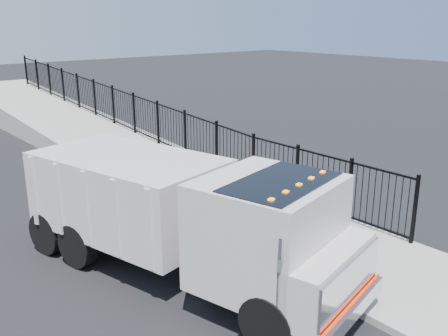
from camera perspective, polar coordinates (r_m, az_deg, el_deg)
ground at (r=12.45m, az=3.87°, el=-10.49°), size 120.00×120.00×0.00m
sidewalk at (r=12.64m, az=16.76°, el=-10.47°), size 3.55×12.00×0.12m
curb at (r=11.24m, az=11.11°, el=-13.56°), size 0.30×12.00×0.16m
ramp at (r=26.51m, az=-17.08°, el=3.63°), size 3.95×24.06×3.19m
iron_fence at (r=23.41m, az=-10.16°, el=4.69°), size 0.10×28.00×1.80m
truck at (r=11.04m, az=-4.25°, el=-5.16°), size 4.47×8.57×2.81m
worker at (r=11.74m, az=8.54°, el=-7.16°), size 0.56×0.71×1.70m
debris at (r=15.28m, az=7.05°, el=-4.58°), size 0.34×0.34×0.08m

